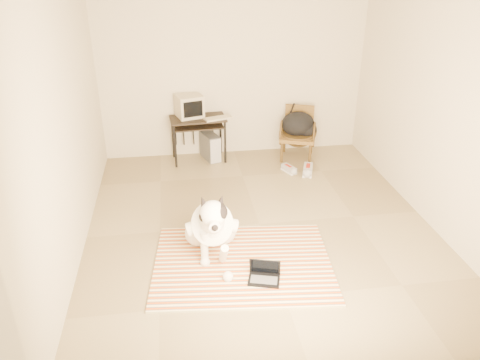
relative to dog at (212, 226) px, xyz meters
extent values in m
plane|color=#8B7A55|center=(0.61, 0.50, -0.34)|extent=(4.50, 4.50, 0.00)
plane|color=beige|center=(0.61, 2.75, 1.01)|extent=(4.50, 0.00, 4.50)
plane|color=beige|center=(0.61, -1.75, 1.01)|extent=(4.50, 0.00, 4.50)
plane|color=beige|center=(-1.39, 0.50, 1.01)|extent=(0.00, 4.50, 4.50)
plane|color=beige|center=(2.61, 0.50, 1.01)|extent=(0.00, 4.50, 4.50)
cube|color=#C84E14|center=(0.24, -0.81, -0.33)|extent=(1.84, 0.46, 0.02)
cube|color=#326636|center=(0.27, -0.53, -0.33)|extent=(1.84, 0.46, 0.02)
cube|color=#674482|center=(0.29, -0.25, -0.33)|extent=(1.84, 0.46, 0.02)
cube|color=#E29F52|center=(0.32, 0.03, -0.33)|extent=(1.84, 0.46, 0.02)
cube|color=beige|center=(0.35, 0.30, -0.33)|extent=(1.84, 0.46, 0.02)
sphere|color=white|center=(-0.14, 0.18, -0.19)|extent=(0.29, 0.29, 0.29)
sphere|color=white|center=(0.14, 0.17, -0.19)|extent=(0.29, 0.29, 0.29)
ellipsoid|color=white|center=(0.00, 0.16, -0.17)|extent=(0.35, 0.32, 0.29)
ellipsoid|color=white|center=(0.00, -0.01, 0.03)|extent=(0.36, 0.66, 0.62)
cylinder|color=silver|center=(0.00, 0.00, 0.03)|extent=(0.43, 0.56, 0.57)
sphere|color=white|center=(0.00, -0.19, 0.16)|extent=(0.24, 0.24, 0.24)
sphere|color=white|center=(0.00, -0.28, 0.31)|extent=(0.26, 0.26, 0.26)
ellipsoid|color=black|center=(0.04, -0.28, 0.33)|extent=(0.20, 0.23, 0.19)
cylinder|color=white|center=(-0.01, -0.40, 0.27)|extent=(0.11, 0.14, 0.11)
sphere|color=black|center=(-0.01, -0.47, 0.27)|extent=(0.06, 0.06, 0.06)
cone|color=black|center=(-0.09, -0.23, 0.42)|extent=(0.13, 0.13, 0.16)
cone|color=black|center=(0.08, -0.23, 0.42)|extent=(0.13, 0.13, 0.16)
torus|color=silver|center=(0.00, -0.21, 0.21)|extent=(0.24, 0.13, 0.21)
cylinder|color=white|center=(-0.10, -0.20, -0.12)|extent=(0.08, 0.12, 0.40)
cylinder|color=white|center=(0.09, -0.32, -0.15)|extent=(0.08, 0.36, 0.40)
sphere|color=white|center=(-0.10, -0.23, -0.29)|extent=(0.10, 0.10, 0.10)
sphere|color=white|center=(0.11, -0.50, -0.28)|extent=(0.11, 0.11, 0.11)
cone|color=black|center=(-0.02, 0.42, -0.28)|extent=(0.19, 0.40, 0.10)
cube|color=black|center=(0.46, -0.57, -0.31)|extent=(0.35, 0.29, 0.02)
cube|color=#525355|center=(0.45, -0.58, -0.30)|extent=(0.29, 0.19, 0.00)
cube|color=black|center=(0.48, -0.50, -0.20)|extent=(0.31, 0.16, 0.20)
cube|color=black|center=(0.47, -0.51, -0.20)|extent=(0.28, 0.13, 0.18)
cube|color=black|center=(0.03, 2.49, 0.33)|extent=(0.85, 0.51, 0.03)
cube|color=black|center=(0.03, 2.45, 0.23)|extent=(0.75, 0.42, 0.02)
cylinder|color=black|center=(-0.33, 2.28, -0.01)|extent=(0.03, 0.03, 0.66)
cylinder|color=black|center=(-0.35, 2.66, -0.01)|extent=(0.03, 0.03, 0.66)
cylinder|color=black|center=(0.42, 2.33, -0.01)|extent=(0.03, 0.03, 0.66)
cylinder|color=black|center=(0.39, 2.71, -0.01)|extent=(0.03, 0.03, 0.66)
cube|color=#B1A58A|center=(-0.08, 2.57, 0.51)|extent=(0.45, 0.43, 0.33)
cube|color=black|center=(-0.03, 2.40, 0.51)|extent=(0.28, 0.09, 0.23)
cube|color=#B1A58A|center=(0.33, 2.39, 0.36)|extent=(0.44, 0.27, 0.03)
cube|color=#525355|center=(0.21, 2.51, -0.14)|extent=(0.30, 0.46, 0.40)
cube|color=#B8B7BC|center=(0.28, 2.31, -0.14)|extent=(0.17, 0.06, 0.38)
cube|color=brown|center=(1.54, 2.35, 0.01)|extent=(0.65, 0.64, 0.05)
cylinder|color=#34240E|center=(1.54, 2.35, 0.04)|extent=(0.48, 0.48, 0.04)
cube|color=brown|center=(1.62, 2.57, 0.25)|extent=(0.43, 0.18, 0.39)
cylinder|color=#34240E|center=(1.27, 2.22, -0.18)|extent=(0.04, 0.04, 0.32)
cylinder|color=#34240E|center=(1.41, 2.62, -0.18)|extent=(0.04, 0.04, 0.32)
cylinder|color=#34240E|center=(1.68, 2.08, -0.18)|extent=(0.04, 0.04, 0.32)
cylinder|color=#34240E|center=(1.82, 2.48, -0.18)|extent=(0.04, 0.04, 0.32)
ellipsoid|color=black|center=(1.55, 2.39, 0.21)|extent=(0.51, 0.42, 0.38)
ellipsoid|color=black|center=(1.67, 2.33, 0.13)|extent=(0.32, 0.26, 0.22)
cube|color=silver|center=(1.30, 1.87, -0.33)|extent=(0.20, 0.28, 0.02)
cube|color=gray|center=(1.30, 1.87, -0.29)|extent=(0.20, 0.28, 0.08)
cube|color=maroon|center=(1.30, 1.87, -0.26)|extent=(0.09, 0.14, 0.02)
cube|color=silver|center=(1.56, 1.77, -0.32)|extent=(0.23, 0.35, 0.03)
cube|color=gray|center=(1.56, 1.77, -0.28)|extent=(0.22, 0.34, 0.10)
cube|color=maroon|center=(1.56, 1.77, -0.24)|extent=(0.11, 0.17, 0.02)
camera|label=1|loc=(-0.32, -4.17, 2.62)|focal=35.00mm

